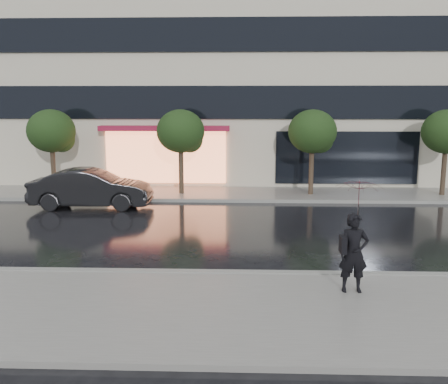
{
  "coord_description": "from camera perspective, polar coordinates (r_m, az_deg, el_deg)",
  "views": [
    {
      "loc": [
        -0.21,
        -12.83,
        4.23
      ],
      "look_at": [
        -0.77,
        3.14,
        1.4
      ],
      "focal_mm": 40.0,
      "sensor_mm": 36.0,
      "label": 1
    }
  ],
  "objects": [
    {
      "name": "curb_near",
      "position": [
        12.55,
        2.9,
        -9.34
      ],
      "size": [
        60.0,
        0.25,
        0.14
      ],
      "primitive_type": "cube",
      "color": "gray",
      "rests_on": "ground"
    },
    {
      "name": "tree_far_west",
      "position": [
        24.51,
        -18.98,
        6.44
      ],
      "size": [
        2.2,
        2.2,
        3.99
      ],
      "color": "#33261C",
      "rests_on": "ground"
    },
    {
      "name": "ground",
      "position": [
        13.52,
        2.83,
        -8.21
      ],
      "size": [
        120.0,
        120.0,
        0.0
      ],
      "primitive_type": "plane",
      "color": "black",
      "rests_on": "ground"
    },
    {
      "name": "tree_mid_west",
      "position": [
        23.06,
        -4.82,
        6.76
      ],
      "size": [
        2.2,
        2.2,
        3.99
      ],
      "color": "#33261C",
      "rests_on": "ground"
    },
    {
      "name": "tree_far_east",
      "position": [
        24.71,
        24.19,
        6.13
      ],
      "size": [
        2.2,
        2.2,
        3.99
      ],
      "color": "#33261C",
      "rests_on": "ground"
    },
    {
      "name": "tree_mid_east",
      "position": [
        23.13,
        10.2,
        6.64
      ],
      "size": [
        2.2,
        2.2,
        3.99
      ],
      "color": "#33261C",
      "rests_on": "ground"
    },
    {
      "name": "office_building",
      "position": [
        31.17,
        2.51,
        18.84
      ],
      "size": [
        30.0,
        12.76,
        18.0
      ],
      "color": "beige",
      "rests_on": "ground"
    },
    {
      "name": "sidewalk_near",
      "position": [
        10.45,
        3.09,
        -13.48
      ],
      "size": [
        60.0,
        4.5,
        0.12
      ],
      "primitive_type": "cube",
      "color": "slate",
      "rests_on": "ground"
    },
    {
      "name": "sidewalk_far",
      "position": [
        23.46,
        2.49,
        -0.21
      ],
      "size": [
        60.0,
        3.5,
        0.12
      ],
      "primitive_type": "cube",
      "color": "slate",
      "rests_on": "ground"
    },
    {
      "name": "pedestrian_with_umbrella",
      "position": [
        11.2,
        14.97,
        -2.95
      ],
      "size": [
        1.04,
        1.06,
        2.51
      ],
      "rotation": [
        0.0,
        0.0,
        0.02
      ],
      "color": "black",
      "rests_on": "sidewalk_near"
    },
    {
      "name": "parked_car",
      "position": [
        21.16,
        -14.92,
        0.38
      ],
      "size": [
        4.92,
        1.81,
        1.61
      ],
      "primitive_type": "imported",
      "rotation": [
        0.0,
        0.0,
        1.59
      ],
      "color": "black",
      "rests_on": "ground"
    },
    {
      "name": "curb_far",
      "position": [
        21.74,
        2.53,
        -1.0
      ],
      "size": [
        60.0,
        0.25,
        0.14
      ],
      "primitive_type": "cube",
      "color": "gray",
      "rests_on": "ground"
    }
  ]
}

